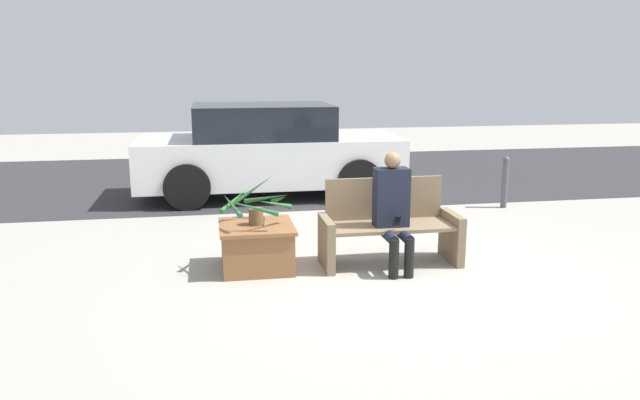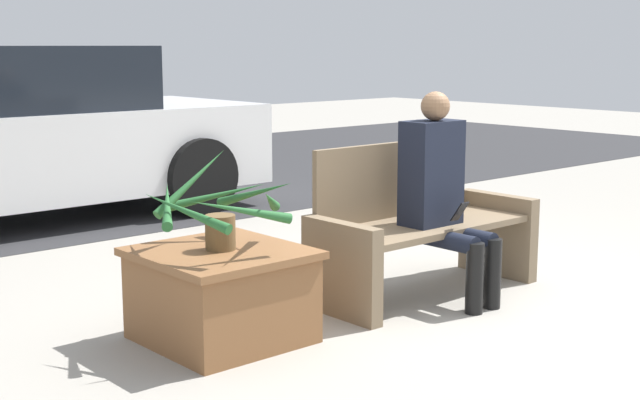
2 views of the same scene
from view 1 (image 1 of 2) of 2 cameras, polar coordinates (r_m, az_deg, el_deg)
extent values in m
plane|color=#9E998E|center=(6.80, 7.03, -6.55)|extent=(30.00, 30.00, 0.00)
cube|color=#2D2D30|center=(12.48, -1.05, 2.24)|extent=(20.00, 6.00, 0.01)
cube|color=#7A664C|center=(6.81, 0.59, -3.97)|extent=(0.09, 0.60, 0.56)
cube|color=#7A664C|center=(7.21, 11.95, -3.32)|extent=(0.09, 0.60, 0.56)
cube|color=#7A664C|center=(6.93, 6.46, -2.40)|extent=(1.35, 0.55, 0.04)
cube|color=#7A664C|center=(7.13, 5.88, 0.17)|extent=(1.35, 0.04, 0.48)
cube|color=black|center=(6.81, 6.53, 0.26)|extent=(0.37, 0.22, 0.64)
sphere|color=#8C6647|center=(6.72, 6.66, 3.62)|extent=(0.18, 0.18, 0.18)
cylinder|color=black|center=(6.68, 6.28, -3.28)|extent=(0.11, 0.42, 0.11)
cylinder|color=black|center=(6.72, 7.64, -3.20)|extent=(0.11, 0.42, 0.11)
cylinder|color=black|center=(6.54, 6.76, -5.37)|extent=(0.10, 0.10, 0.42)
cylinder|color=black|center=(6.59, 8.15, -5.28)|extent=(0.10, 0.10, 0.42)
cube|color=black|center=(6.64, 7.05, -1.90)|extent=(0.07, 0.09, 0.12)
cube|color=brown|center=(6.83, -5.81, -4.25)|extent=(0.75, 0.77, 0.49)
cube|color=brown|center=(6.77, -5.85, -2.42)|extent=(0.80, 0.82, 0.04)
cylinder|color=brown|center=(6.74, -5.87, -1.50)|extent=(0.16, 0.16, 0.18)
cone|color=#26602D|center=(6.77, -3.74, 0.09)|extent=(0.15, 0.54, 0.21)
cone|color=#26602D|center=(6.95, -4.90, 0.18)|extent=(0.50, 0.33, 0.17)
cone|color=#26602D|center=(6.91, -6.22, 0.89)|extent=(0.49, 0.10, 0.35)
cone|color=#26602D|center=(6.84, -7.89, -0.03)|extent=(0.34, 0.49, 0.18)
cone|color=#26602D|center=(6.62, -8.07, -0.45)|extent=(0.21, 0.54, 0.18)
cone|color=#26602D|center=(6.45, -6.19, -0.69)|extent=(0.55, 0.16, 0.19)
cone|color=#26602D|center=(6.54, -4.11, -0.36)|extent=(0.41, 0.43, 0.21)
cube|color=silver|center=(10.58, -4.65, 3.70)|extent=(4.35, 1.80, 0.75)
cube|color=black|center=(10.49, -5.31, 7.20)|extent=(2.26, 1.66, 0.55)
cylinder|color=black|center=(9.96, 3.62, 1.71)|extent=(0.71, 0.18, 0.71)
cylinder|color=black|center=(11.69, 1.54, 3.31)|extent=(0.71, 0.18, 0.71)
cylinder|color=black|center=(9.69, -12.06, 1.16)|extent=(0.71, 0.18, 0.71)
cylinder|color=black|center=(11.46, -11.80, 2.87)|extent=(0.71, 0.18, 0.71)
cylinder|color=#4C4C51|center=(10.06, 16.53, 1.37)|extent=(0.09, 0.09, 0.73)
sphere|color=#4C4C51|center=(10.00, 16.67, 3.57)|extent=(0.10, 0.10, 0.10)
camera|label=2|loc=(3.57, -46.60, -1.89)|focal=50.00mm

